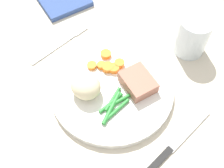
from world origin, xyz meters
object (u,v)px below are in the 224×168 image
object	(u,v)px
dinner_plate	(112,88)
knife	(173,146)
water_glass	(192,38)
fork	(59,45)
meat_portion	(138,82)

from	to	relation	value
dinner_plate	knife	xyz separation A→B (cm)	(17.22, -0.29, -0.60)
water_glass	dinner_plate	bearing A→B (deg)	-101.57
dinner_plate	fork	size ratio (longest dim) A/B	1.58
fork	water_glass	size ratio (longest dim) A/B	1.79
dinner_plate	knife	world-z (taller)	dinner_plate
dinner_plate	fork	xyz separation A→B (cm)	(-17.91, -0.26, -0.60)
fork	water_glass	world-z (taller)	water_glass
meat_portion	water_glass	bearing A→B (deg)	87.41
fork	knife	xyz separation A→B (cm)	(35.13, -0.03, -0.00)
dinner_plate	knife	distance (cm)	17.23
fork	dinner_plate	bearing A→B (deg)	-2.10
water_glass	meat_portion	bearing A→B (deg)	-92.59
dinner_plate	meat_portion	size ratio (longest dim) A/B	3.66
meat_portion	water_glass	size ratio (longest dim) A/B	0.78
meat_portion	knife	xyz separation A→B (cm)	(13.68, -4.42, -2.68)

